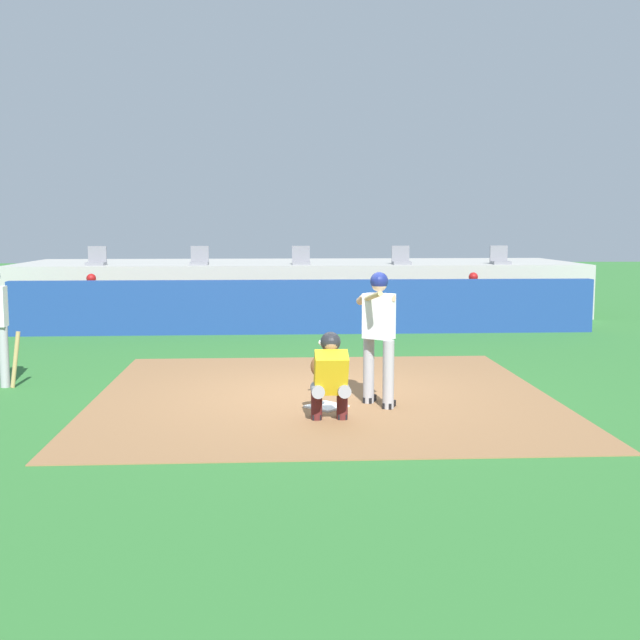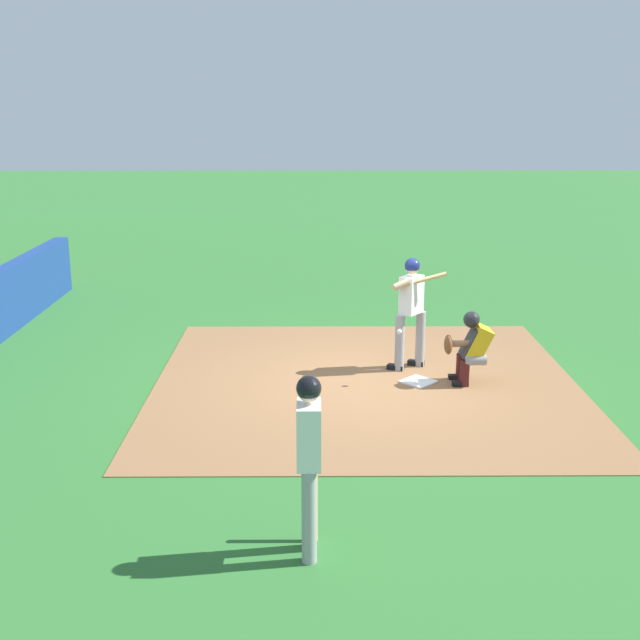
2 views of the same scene
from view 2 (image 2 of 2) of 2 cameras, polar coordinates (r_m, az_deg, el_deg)
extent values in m
plane|color=#2D6B2D|center=(12.41, 3.24, -4.46)|extent=(80.00, 80.00, 0.00)
cube|color=olive|center=(12.41, 3.24, -4.43)|extent=(6.40, 6.40, 0.01)
cube|color=white|center=(12.48, 6.92, -4.32)|extent=(0.62, 0.62, 0.02)
cylinder|color=#99999E|center=(12.87, 5.62, -1.63)|extent=(0.15, 0.15, 0.92)
cylinder|color=#99999E|center=(13.12, 7.06, -1.35)|extent=(0.15, 0.15, 0.92)
cube|color=white|center=(12.80, 6.45, 1.78)|extent=(0.45, 0.42, 0.60)
sphere|color=tan|center=(12.71, 6.50, 3.66)|extent=(0.21, 0.21, 0.21)
sphere|color=navy|center=(12.71, 6.51, 3.82)|extent=(0.24, 0.24, 0.24)
cylinder|color=tan|center=(12.54, 5.74, 2.50)|extent=(0.14, 0.27, 0.17)
cylinder|color=tan|center=(12.73, 6.01, 2.68)|extent=(0.49, 0.45, 0.18)
cylinder|color=tan|center=(12.63, 7.07, 2.77)|extent=(0.24, 0.84, 0.24)
cube|color=black|center=(13.02, 5.32, -3.35)|extent=(0.21, 0.29, 0.09)
cube|color=black|center=(13.26, 6.75, -3.04)|extent=(0.21, 0.29, 0.09)
cylinder|color=gray|center=(12.33, 10.86, -2.78)|extent=(0.17, 0.32, 0.16)
cylinder|color=#4C1919|center=(12.37, 10.13, -3.72)|extent=(0.14, 0.14, 0.42)
cube|color=black|center=(12.41, 9.82, -4.47)|extent=(0.11, 0.24, 0.08)
cylinder|color=gray|center=(12.63, 10.56, -2.34)|extent=(0.17, 0.32, 0.16)
cylinder|color=#4C1919|center=(12.66, 9.85, -3.25)|extent=(0.14, 0.14, 0.42)
cube|color=black|center=(12.71, 9.55, -3.99)|extent=(0.11, 0.24, 0.08)
cube|color=gold|center=(12.43, 10.98, -1.58)|extent=(0.41, 0.44, 0.57)
cube|color=#2D2D33|center=(12.40, 10.44, -1.59)|extent=(0.38, 0.26, 0.45)
sphere|color=#996B4C|center=(12.32, 10.70, -0.07)|extent=(0.21, 0.21, 0.21)
sphere|color=#232328|center=(12.31, 10.61, 0.02)|extent=(0.25, 0.25, 0.25)
cylinder|color=#996B4C|center=(12.35, 10.00, -1.65)|extent=(0.11, 0.45, 0.10)
ellipsoid|color=brown|center=(12.27, 9.01, -1.72)|extent=(0.28, 0.12, 0.30)
sphere|color=white|center=(12.15, 5.60, -0.81)|extent=(0.07, 0.07, 0.07)
cylinder|color=#99999E|center=(7.65, -0.77, -13.68)|extent=(0.14, 0.14, 0.92)
cylinder|color=#99999E|center=(7.86, -0.76, -12.84)|extent=(0.14, 0.14, 0.92)
cube|color=white|center=(7.43, -0.78, -8.08)|extent=(0.36, 0.22, 0.60)
sphere|color=beige|center=(7.27, -0.79, -5.04)|extent=(0.20, 0.20, 0.20)
sphere|color=black|center=(7.26, -0.80, -4.82)|extent=(0.23, 0.23, 0.23)
cylinder|color=tan|center=(8.04, -0.38, -12.46)|extent=(0.18, 0.06, 0.85)
cube|color=maroon|center=(17.26, -21.50, 0.24)|extent=(0.11, 0.24, 0.08)
cylinder|color=#939399|center=(17.47, -21.41, 1.05)|extent=(0.13, 0.13, 0.45)
cube|color=maroon|center=(17.50, -21.20, 0.46)|extent=(0.11, 0.24, 0.08)
camera|label=1|loc=(16.31, 46.74, 4.30)|focal=44.69mm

